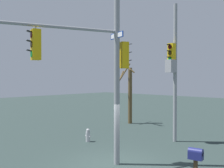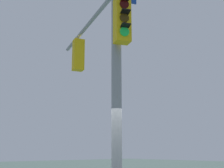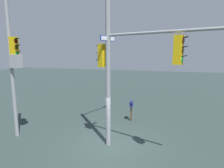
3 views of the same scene
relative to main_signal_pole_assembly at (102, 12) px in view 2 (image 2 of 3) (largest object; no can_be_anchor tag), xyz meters
name	(u,v)px [view 2 (image 2 of 3)]	position (x,y,z in m)	size (l,w,h in m)	color
main_signal_pole_assembly	(102,12)	(0.00, 0.00, 0.00)	(4.73, 5.29, 9.58)	gray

